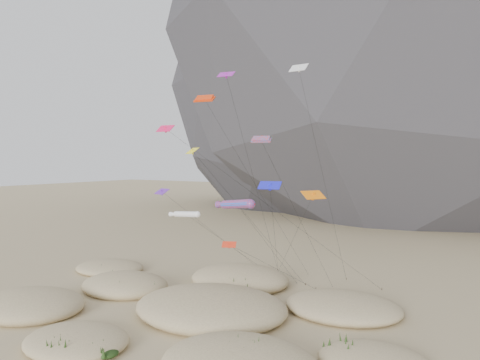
% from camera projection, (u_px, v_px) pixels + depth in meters
% --- Properties ---
extents(ground, '(500.00, 500.00, 0.00)m').
position_uv_depth(ground, '(174.00, 327.00, 47.49)').
color(ground, '#CCB789').
rests_on(ground, ground).
extents(dunes, '(53.78, 35.73, 3.60)m').
position_uv_depth(dunes, '(193.00, 304.00, 52.62)').
color(dunes, '#CCB789').
rests_on(dunes, ground).
extents(dune_grass, '(41.95, 29.99, 1.55)m').
position_uv_depth(dune_grass, '(193.00, 305.00, 51.93)').
color(dune_grass, black).
rests_on(dune_grass, ground).
extents(kite_stakes, '(24.41, 7.16, 0.30)m').
position_uv_depth(kite_stakes, '(293.00, 278.00, 66.58)').
color(kite_stakes, '#3F2D1E').
rests_on(kite_stakes, ground).
extents(rainbow_tube_kite, '(8.11, 11.29, 12.39)m').
position_uv_depth(rainbow_tube_kite, '(236.00, 204.00, 57.52)').
color(rainbow_tube_kite, red).
rests_on(rainbow_tube_kite, ground).
extents(white_tube_kite, '(5.64, 18.49, 10.97)m').
position_uv_depth(white_tube_kite, '(185.00, 214.00, 56.41)').
color(white_tube_kite, white).
rests_on(white_tube_kite, ground).
extents(orange_parafoil, '(11.55, 12.95, 25.69)m').
position_uv_depth(orange_parafoil, '(206.00, 101.00, 62.51)').
color(orange_parafoil, red).
rests_on(orange_parafoil, ground).
extents(multi_parafoil, '(6.25, 11.73, 19.82)m').
position_uv_depth(multi_parafoil, '(262.00, 141.00, 54.89)').
color(multi_parafoil, red).
rests_on(multi_parafoil, ground).
extents(delta_kites, '(26.40, 21.82, 28.59)m').
position_uv_depth(delta_kites, '(235.00, 156.00, 55.61)').
color(delta_kites, orange).
rests_on(delta_kites, ground).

